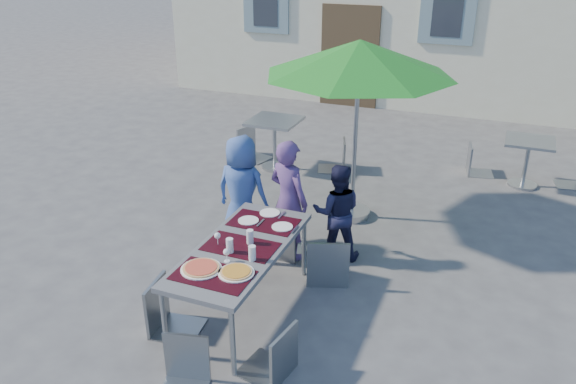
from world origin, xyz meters
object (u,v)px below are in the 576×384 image
at_px(child_2, 337,212).
at_px(bg_chair_l_0, 250,124).
at_px(child_1, 289,200).
at_px(chair_3, 164,278).
at_px(bg_chair_l_1, 478,143).
at_px(chair_2, 329,233).
at_px(chair_1, 283,214).
at_px(cafe_table_0, 275,133).
at_px(patio_umbrella, 359,59).
at_px(chair_4, 274,324).
at_px(chair_0, 249,217).
at_px(pizza_near_left, 201,268).
at_px(child_0, 242,191).
at_px(cafe_table_1, 528,155).
at_px(dining_table, 241,251).
at_px(chair_5, 181,337).
at_px(pizza_near_right, 236,272).
at_px(bg_chair_r_0, 338,137).

xyz_separation_m(child_2, bg_chair_l_0, (-2.37, 2.63, 0.01)).
xyz_separation_m(child_1, chair_3, (-0.57, -1.74, -0.15)).
bearing_deg(bg_chair_l_1, chair_2, -107.28).
xyz_separation_m(chair_1, cafe_table_0, (-1.21, 2.57, 0.03)).
height_order(patio_umbrella, cafe_table_0, patio_umbrella).
distance_m(chair_4, bg_chair_l_1, 5.58).
height_order(chair_0, chair_2, chair_2).
height_order(pizza_near_left, child_0, child_0).
height_order(child_1, chair_2, child_1).
bearing_deg(bg_chair_l_0, cafe_table_1, 5.94).
xyz_separation_m(dining_table, chair_1, (-0.03, 1.15, -0.13)).
height_order(child_2, chair_3, child_2).
distance_m(bg_chair_l_0, bg_chair_l_1, 3.73).
distance_m(chair_3, bg_chair_l_0, 4.73).
bearing_deg(cafe_table_1, chair_2, -118.14).
bearing_deg(patio_umbrella, child_2, -83.83).
height_order(child_2, chair_5, child_2).
bearing_deg(dining_table, pizza_near_right, -67.99).
xyz_separation_m(child_0, cafe_table_1, (3.21, 3.19, -0.19)).
bearing_deg(child_0, chair_1, 169.96).
relative_size(chair_5, bg_chair_r_0, 0.93).
distance_m(chair_0, chair_5, 2.17).
relative_size(chair_5, bg_chair_l_1, 0.99).
relative_size(pizza_near_left, chair_5, 0.42).
xyz_separation_m(bg_chair_l_0, bg_chair_r_0, (1.56, 0.02, -0.04)).
bearing_deg(dining_table, chair_4, -47.51).
height_order(child_0, chair_5, child_0).
height_order(bg_chair_r_0, cafe_table_1, bg_chair_r_0).
bearing_deg(bg_chair_l_0, pizza_near_left, -69.67).
bearing_deg(child_0, bg_chair_l_1, -123.09).
distance_m(patio_umbrella, cafe_table_1, 3.36).
relative_size(dining_table, chair_5, 2.07).
height_order(patio_umbrella, cafe_table_1, patio_umbrella).
relative_size(pizza_near_right, child_0, 0.23).
height_order(chair_3, chair_5, chair_3).
xyz_separation_m(bg_chair_r_0, cafe_table_1, (2.84, 0.44, -0.06)).
relative_size(child_0, bg_chair_r_0, 1.45).
bearing_deg(dining_table, child_0, 115.79).
bearing_deg(pizza_near_left, bg_chair_l_0, 110.33).
relative_size(child_0, chair_3, 1.42).
height_order(child_0, chair_0, child_0).
height_order(cafe_table_0, bg_chair_l_0, bg_chair_l_0).
bearing_deg(bg_chair_l_0, chair_0, -64.77).
bearing_deg(child_1, pizza_near_right, 116.10).
relative_size(patio_umbrella, bg_chair_l_1, 2.66).
distance_m(patio_umbrella, bg_chair_r_0, 2.31).
xyz_separation_m(dining_table, chair_2, (0.63, 0.83, -0.08)).
bearing_deg(chair_2, chair_1, 153.91).
xyz_separation_m(chair_1, bg_chair_l_1, (1.88, 3.57, -0.04)).
relative_size(chair_0, cafe_table_0, 1.10).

